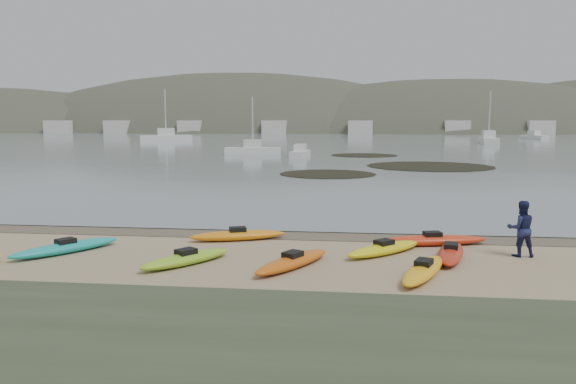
# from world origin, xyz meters

# --- Properties ---
(ground) EXTENTS (600.00, 600.00, 0.00)m
(ground) POSITION_xyz_m (0.00, 0.00, 0.00)
(ground) COLOR tan
(ground) RESTS_ON ground
(wet_sand) EXTENTS (60.00, 60.00, 0.00)m
(wet_sand) POSITION_xyz_m (0.00, -0.30, 0.00)
(wet_sand) COLOR brown
(wet_sand) RESTS_ON ground
(water) EXTENTS (1200.00, 1200.00, 0.00)m
(water) POSITION_xyz_m (0.00, 300.00, 0.01)
(water) COLOR slate
(water) RESTS_ON ground
(kayaks) EXTENTS (23.59, 7.84, 0.34)m
(kayaks) POSITION_xyz_m (0.03, -4.02, 0.17)
(kayaks) COLOR #91CA28
(kayaks) RESTS_ON ground
(person_east) EXTENTS (0.86, 0.69, 1.71)m
(person_east) POSITION_xyz_m (7.46, -2.85, 0.86)
(person_east) COLOR navy
(person_east) RESTS_ON ground
(kelp_mats) EXTENTS (17.92, 30.74, 0.04)m
(kelp_mats) POSITION_xyz_m (5.72, 32.33, 0.03)
(kelp_mats) COLOR black
(kelp_mats) RESTS_ON water
(moored_boats) EXTENTS (81.43, 69.38, 1.36)m
(moored_boats) POSITION_xyz_m (-0.50, 79.29, 0.59)
(moored_boats) COLOR silver
(moored_boats) RESTS_ON ground
(far_hills) EXTENTS (550.00, 135.00, 80.00)m
(far_hills) POSITION_xyz_m (39.38, 193.97, -15.93)
(far_hills) COLOR #384235
(far_hills) RESTS_ON ground
(far_town) EXTENTS (199.00, 5.00, 4.00)m
(far_town) POSITION_xyz_m (6.00, 145.00, 2.00)
(far_town) COLOR beige
(far_town) RESTS_ON ground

